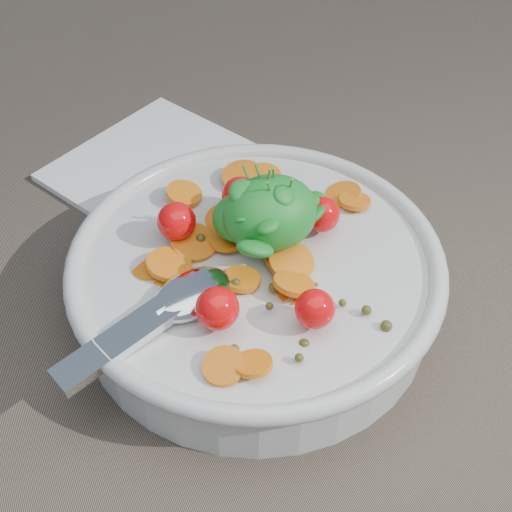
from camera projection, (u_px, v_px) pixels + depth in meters
name	position (u px, v px, depth m)	size (l,w,h in m)	color
ground	(258.00, 332.00, 0.56)	(6.00, 6.00, 0.00)	#746453
bowl	(256.00, 277.00, 0.56)	(0.31, 0.29, 0.12)	silver
napkin	(153.00, 165.00, 0.71)	(0.18, 0.16, 0.01)	white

